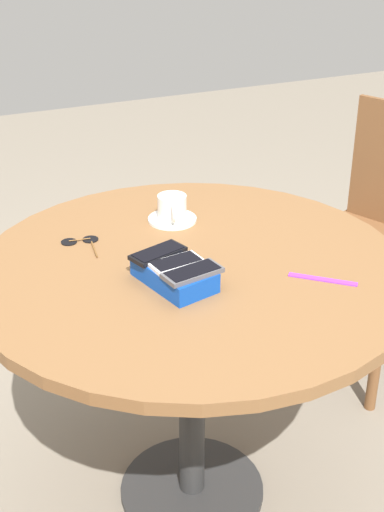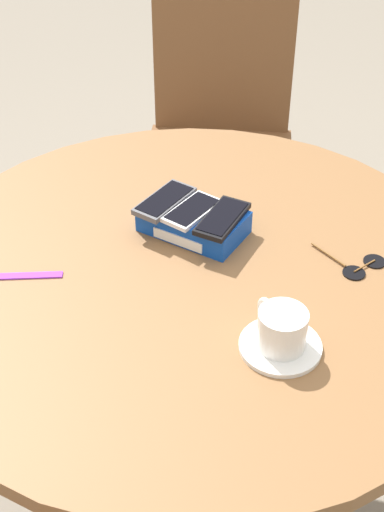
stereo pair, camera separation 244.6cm
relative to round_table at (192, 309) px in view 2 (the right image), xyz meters
The scene contains 11 objects.
ground_plane 0.63m from the round_table, ahead, with size 8.00×8.00×0.00m, color gray.
round_table is the anchor object (origin of this frame).
phone_box 0.16m from the round_table, 132.76° to the left, with size 0.21×0.15×0.05m.
phone_gray 0.21m from the round_table, 156.09° to the left, with size 0.08×0.14×0.01m.
phone_white 0.18m from the round_table, 134.18° to the left, with size 0.07×0.13×0.01m.
phone_black 0.18m from the round_table, 96.46° to the left, with size 0.09×0.14×0.01m.
saucer 0.27m from the round_table, 12.18° to the right, with size 0.13×0.13×0.01m, color white.
coffee_cup 0.29m from the round_table, 12.12° to the right, with size 0.10×0.08×0.06m.
lanyard_strap 0.33m from the round_table, 129.42° to the right, with size 0.16×0.02×0.00m, color purple.
sunglasses 0.32m from the round_table, 43.44° to the left, with size 0.13×0.09×0.01m.
chair_far_side 0.95m from the round_table, 129.29° to the left, with size 0.63×0.63×0.88m.
Camera 2 is at (0.70, -0.71, 1.53)m, focal length 50.00 mm.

